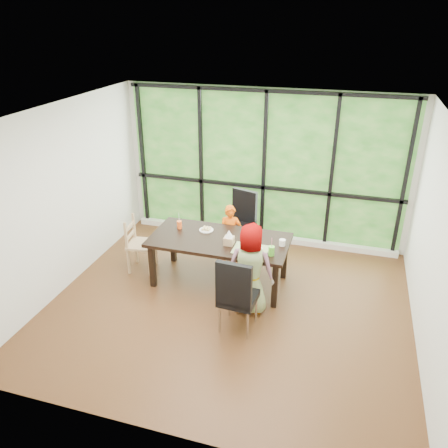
{
  "coord_description": "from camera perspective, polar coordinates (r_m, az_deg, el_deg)",
  "views": [
    {
      "loc": [
        1.43,
        -5.05,
        3.81
      ],
      "look_at": [
        -0.2,
        0.45,
        1.05
      ],
      "focal_mm": 35.72,
      "sensor_mm": 36.0,
      "label": 1
    }
  ],
  "objects": [
    {
      "name": "green_cup",
      "position": [
        6.18,
        6.08,
        -3.44
      ],
      "size": [
        0.09,
        0.09,
        0.14
      ],
      "primitive_type": "cylinder",
      "color": "#60CF39",
      "rests_on": "dining_table"
    },
    {
      "name": "straw_white",
      "position": [
        6.9,
        -5.76,
        0.67
      ],
      "size": [
        0.01,
        0.04,
        0.2
      ],
      "primitive_type": "cylinder",
      "rotation": [
        0.14,
        0.0,
        0.0
      ],
      "color": "white",
      "rests_on": "orange_cup"
    },
    {
      "name": "foliage_backdrop",
      "position": [
        7.82,
        5.18,
        7.21
      ],
      "size": [
        4.8,
        0.02,
        2.65
      ],
      "primitive_type": "cube",
      "color": "#1B5116",
      "rests_on": "back_wall"
    },
    {
      "name": "white_mug",
      "position": [
        6.46,
        7.47,
        -2.38
      ],
      "size": [
        0.09,
        0.09,
        0.09
      ],
      "primitive_type": "cylinder",
      "color": "white",
      "rests_on": "dining_table"
    },
    {
      "name": "straw_pink",
      "position": [
        6.13,
        6.13,
        -2.56
      ],
      "size": [
        0.01,
        0.04,
        0.2
      ],
      "primitive_type": "cylinder",
      "rotation": [
        0.14,
        0.0,
        0.0
      ],
      "color": "pink",
      "rests_on": "green_cup"
    },
    {
      "name": "plate_near",
      "position": [
        6.32,
        3.86,
        -3.28
      ],
      "size": [
        0.25,
        0.25,
        0.02
      ],
      "primitive_type": "cylinder",
      "color": "white",
      "rests_on": "dining_table"
    },
    {
      "name": "ground",
      "position": [
        6.49,
        0.59,
        -10.3
      ],
      "size": [
        5.0,
        5.0,
        0.0
      ],
      "primitive_type": "plane",
      "color": "black",
      "rests_on": "ground"
    },
    {
      "name": "orange_cup",
      "position": [
        6.94,
        -5.73,
        -0.08
      ],
      "size": [
        0.08,
        0.08,
        0.12
      ],
      "primitive_type": "cylinder",
      "color": "#FF5F1F",
      "rests_on": "dining_table"
    },
    {
      "name": "child_older",
      "position": [
        6.05,
        3.39,
        -5.78
      ],
      "size": [
        0.64,
        0.42,
        1.31
      ],
      "primitive_type": "imported",
      "rotation": [
        0.0,
        0.0,
        3.15
      ],
      "color": "slate",
      "rests_on": "ground"
    },
    {
      "name": "dining_table",
      "position": [
        6.8,
        -0.57,
        -4.68
      ],
      "size": [
        2.14,
        1.18,
        0.75
      ],
      "primitive_type": "cube",
      "rotation": [
        0.0,
        0.0,
        0.09
      ],
      "color": "black",
      "rests_on": "ground"
    },
    {
      "name": "chair_window_leather",
      "position": [
        7.59,
        1.86,
        0.12
      ],
      "size": [
        0.57,
        0.57,
        1.08
      ],
      "primitive_type": "cube",
      "rotation": [
        0.0,
        0.0,
        -0.3
      ],
      "color": "black",
      "rests_on": "ground"
    },
    {
      "name": "back_wall",
      "position": [
        7.84,
        5.21,
        7.25
      ],
      "size": [
        5.0,
        0.0,
        5.0
      ],
      "primitive_type": "plane",
      "rotation": [
        1.57,
        0.0,
        0.0
      ],
      "color": "silver",
      "rests_on": "ground"
    },
    {
      "name": "tissue",
      "position": [
        6.38,
        0.64,
        -1.24
      ],
      "size": [
        0.12,
        0.12,
        0.11
      ],
      "primitive_type": "cone",
      "color": "white",
      "rests_on": "tissue_box"
    },
    {
      "name": "child_toddler",
      "position": [
        7.24,
        0.83,
        -1.43
      ],
      "size": [
        0.41,
        0.31,
        1.02
      ],
      "primitive_type": "imported",
      "rotation": [
        0.0,
        0.0,
        0.18
      ],
      "color": "#E15106",
      "rests_on": "ground"
    },
    {
      "name": "tissue_box",
      "position": [
        6.43,
        0.64,
        -2.15
      ],
      "size": [
        0.14,
        0.14,
        0.12
      ],
      "primitive_type": "cube",
      "color": "tan",
      "rests_on": "dining_table"
    },
    {
      "name": "chair_interior_leather",
      "position": [
        5.78,
        1.86,
        -8.81
      ],
      "size": [
        0.49,
        0.49,
        1.08
      ],
      "primitive_type": "cube",
      "rotation": [
        0.0,
        0.0,
        3.08
      ],
      "color": "black",
      "rests_on": "ground"
    },
    {
      "name": "window_mullions",
      "position": [
        7.78,
        5.12,
        7.12
      ],
      "size": [
        4.8,
        0.06,
        2.65
      ],
      "primitive_type": null,
      "color": "black",
      "rests_on": "back_wall"
    },
    {
      "name": "window_sill",
      "position": [
        8.25,
        4.72,
        -1.56
      ],
      "size": [
        4.8,
        0.12,
        0.1
      ],
      "primitive_type": "cube",
      "color": "silver",
      "rests_on": "ground"
    },
    {
      "name": "placemat",
      "position": [
        6.33,
        3.43,
        -3.26
      ],
      "size": [
        0.5,
        0.36,
        0.01
      ],
      "primitive_type": "cube",
      "color": "tan",
      "rests_on": "dining_table"
    },
    {
      "name": "crepe_rolls_near",
      "position": [
        6.31,
        3.87,
        -3.07
      ],
      "size": [
        0.15,
        0.12,
        0.04
      ],
      "primitive_type": null,
      "color": "tan",
      "rests_on": "plate_near"
    },
    {
      "name": "chair_end_beech",
      "position": [
        7.22,
        -10.52,
        -2.56
      ],
      "size": [
        0.45,
        0.47,
        0.9
      ],
      "primitive_type": "cube",
      "rotation": [
        0.0,
        0.0,
        1.69
      ],
      "color": "#A17F5C",
      "rests_on": "ground"
    },
    {
      "name": "crepe_rolls_far",
      "position": [
        6.86,
        -2.28,
        -0.58
      ],
      "size": [
        0.15,
        0.12,
        0.04
      ],
      "primitive_type": null,
      "color": "tan",
      "rests_on": "plate_far"
    },
    {
      "name": "plate_far",
      "position": [
        6.87,
        -2.28,
        -0.76
      ],
      "size": [
        0.22,
        0.22,
        0.01
      ],
      "primitive_type": "cylinder",
      "color": "white",
      "rests_on": "dining_table"
    }
  ]
}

